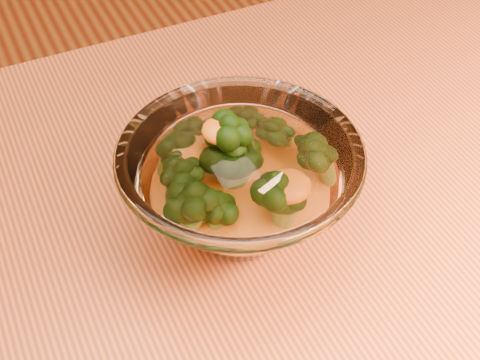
# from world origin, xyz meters

# --- Properties ---
(table) EXTENTS (1.20, 0.80, 0.75)m
(table) POSITION_xyz_m (0.00, 0.00, 0.65)
(table) COLOR #C8653C
(table) RESTS_ON ground
(glass_bowl) EXTENTS (0.19, 0.19, 0.08)m
(glass_bowl) POSITION_xyz_m (-0.10, 0.10, 0.79)
(glass_bowl) COLOR white
(glass_bowl) RESTS_ON table
(cheese_sauce) EXTENTS (0.10, 0.10, 0.03)m
(cheese_sauce) POSITION_xyz_m (-0.10, 0.10, 0.78)
(cheese_sauce) COLOR orange
(cheese_sauce) RESTS_ON glass_bowl
(broccoli_heap) EXTENTS (0.13, 0.12, 0.07)m
(broccoli_heap) POSITION_xyz_m (-0.10, 0.11, 0.80)
(broccoli_heap) COLOR black
(broccoli_heap) RESTS_ON cheese_sauce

